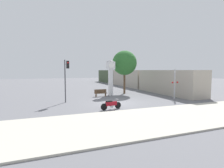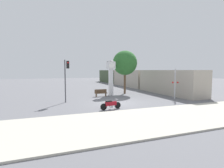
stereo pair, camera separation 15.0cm
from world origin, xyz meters
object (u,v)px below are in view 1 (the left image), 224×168
(freight_train, at_px, (130,78))
(street_tree, at_px, (125,63))
(railroad_crossing_signal, at_px, (175,82))
(clock_tower, at_px, (111,72))
(motorcycle, at_px, (111,105))
(bench, at_px, (101,93))
(traffic_light, at_px, (66,73))

(freight_train, bearing_deg, street_tree, -120.30)
(railroad_crossing_signal, distance_m, street_tree, 7.72)
(clock_tower, relative_size, railroad_crossing_signal, 1.33)
(freight_train, distance_m, railroad_crossing_signal, 16.73)
(railroad_crossing_signal, bearing_deg, motorcycle, -163.92)
(bench, bearing_deg, traffic_light, -149.75)
(traffic_light, relative_size, railroad_crossing_signal, 1.26)
(clock_tower, height_order, traffic_light, clock_tower)
(motorcycle, distance_m, railroad_crossing_signal, 9.51)
(motorcycle, xyz_separation_m, freight_train, (11.39, 19.16, 1.28))
(street_tree, bearing_deg, traffic_light, -154.00)
(railroad_crossing_signal, xyz_separation_m, street_tree, (-3.58, 6.37, 2.48))
(railroad_crossing_signal, height_order, street_tree, street_tree)
(clock_tower, bearing_deg, bench, -162.34)
(traffic_light, height_order, street_tree, street_tree)
(freight_train, height_order, traffic_light, traffic_light)
(motorcycle, bearing_deg, freight_train, 50.29)
(motorcycle, distance_m, street_tree, 11.23)
(clock_tower, distance_m, traffic_light, 6.86)
(freight_train, xyz_separation_m, street_tree, (-5.95, -10.19, 2.72))
(railroad_crossing_signal, bearing_deg, traffic_light, 169.95)
(clock_tower, bearing_deg, traffic_light, -152.72)
(traffic_light, xyz_separation_m, railroad_crossing_signal, (12.21, -2.16, -1.12))
(motorcycle, height_order, street_tree, street_tree)
(clock_tower, xyz_separation_m, street_tree, (2.53, 1.06, 1.30))
(railroad_crossing_signal, bearing_deg, freight_train, 81.85)
(street_tree, height_order, bench, street_tree)
(clock_tower, xyz_separation_m, traffic_light, (-6.10, -3.14, -0.06))
(bench, bearing_deg, freight_train, 49.48)
(street_tree, relative_size, bench, 3.87)
(motorcycle, bearing_deg, bench, 70.70)
(motorcycle, relative_size, traffic_light, 0.44)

